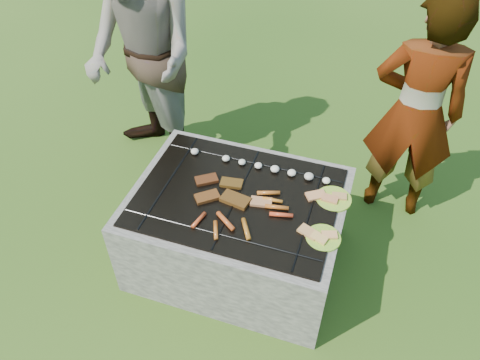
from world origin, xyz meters
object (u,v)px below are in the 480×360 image
object	(u,v)px
fire_pit	(238,231)
bystander	(141,57)
plate_near	(323,238)
cook	(415,113)
plate_far	(334,199)

from	to	relation	value
fire_pit	bystander	distance (m)	1.42
plate_near	bystander	xyz separation A→B (m)	(-1.54, 0.90, 0.37)
fire_pit	cook	xyz separation A→B (m)	(0.94, 0.89, 0.56)
fire_pit	plate_near	distance (m)	0.67
plate_far	plate_near	bearing A→B (deg)	-89.96
fire_pit	plate_far	distance (m)	0.67
fire_pit	bystander	size ratio (longest dim) A/B	0.66
plate_far	bystander	size ratio (longest dim) A/B	0.14
fire_pit	plate_near	xyz separation A→B (m)	(0.56, -0.16, 0.33)
plate_near	cook	bearing A→B (deg)	69.94
plate_near	bystander	world-z (taller)	bystander
cook	plate_far	bearing A→B (deg)	60.05
plate_near	cook	world-z (taller)	cook
plate_far	bystander	bearing A→B (deg)	159.21
fire_pit	plate_far	bearing A→B (deg)	16.40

